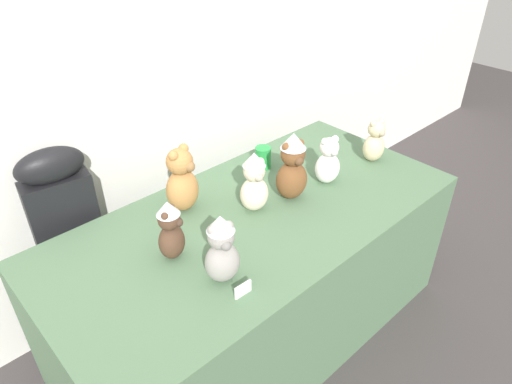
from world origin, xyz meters
name	(u,v)px	position (x,y,z in m)	size (l,w,h in m)	color
ground_plane	(291,358)	(0.00, 0.00, 0.00)	(10.00, 10.00, 0.00)	#3D3838
wall_back	(153,49)	(0.00, 0.95, 1.30)	(7.00, 0.08, 2.60)	silver
display_table	(256,276)	(0.00, 0.25, 0.37)	(1.87, 0.89, 0.73)	#4C6B4C
instrument_case	(74,249)	(-0.61, 0.83, 0.53)	(0.29, 0.16, 1.05)	black
teddy_bear_snow	(328,162)	(0.43, 0.22, 0.84)	(0.15, 0.13, 0.24)	white
teddy_bear_cocoa	(171,230)	(-0.41, 0.27, 0.85)	(0.15, 0.15, 0.25)	#4C3323
teddy_bear_chestnut	(292,167)	(0.21, 0.24, 0.89)	(0.17, 0.15, 0.32)	brown
teddy_bear_sand	(375,142)	(0.77, 0.19, 0.84)	(0.14, 0.12, 0.23)	#CCB78E
teddy_bear_ash	(222,250)	(-0.35, 0.05, 0.87)	(0.15, 0.14, 0.28)	gray
teddy_bear_caramel	(182,181)	(-0.20, 0.50, 0.87)	(0.19, 0.18, 0.30)	#B27A42
teddy_bear_cream	(254,183)	(0.03, 0.29, 0.87)	(0.15, 0.14, 0.28)	beige
party_cup_green	(263,157)	(0.30, 0.53, 0.79)	(0.08, 0.08, 0.11)	#238C3D
name_card_front_left	(243,289)	(-0.35, -0.06, 0.76)	(0.07, 0.01, 0.05)	white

